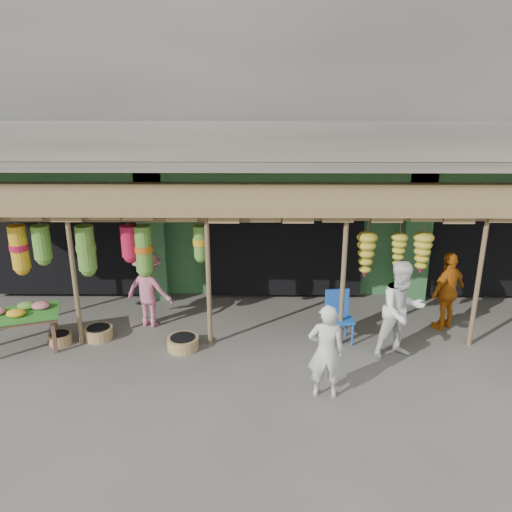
{
  "coord_description": "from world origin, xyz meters",
  "views": [
    {
      "loc": [
        -0.53,
        -8.84,
        4.66
      ],
      "look_at": [
        -0.63,
        1.0,
        1.4
      ],
      "focal_mm": 35.0,
      "sensor_mm": 36.0,
      "label": 1
    }
  ],
  "objects_px": {
    "person_vendor": "(448,291)",
    "person_front": "(326,351)",
    "flower_table": "(18,315)",
    "person_shopper": "(149,289)",
    "blue_chair": "(338,313)",
    "person_right": "(401,310)"
  },
  "relations": [
    {
      "from": "person_front",
      "to": "person_shopper",
      "type": "distance_m",
      "value": 4.16
    },
    {
      "from": "blue_chair",
      "to": "person_shopper",
      "type": "xyz_separation_m",
      "value": [
        -3.81,
        0.6,
        0.24
      ]
    },
    {
      "from": "person_front",
      "to": "person_vendor",
      "type": "height_order",
      "value": "person_vendor"
    },
    {
      "from": "person_front",
      "to": "person_shopper",
      "type": "height_order",
      "value": "person_shopper"
    },
    {
      "from": "blue_chair",
      "to": "flower_table",
      "type": "bearing_deg",
      "value": 175.63
    },
    {
      "from": "blue_chair",
      "to": "person_shopper",
      "type": "relative_size",
      "value": 0.63
    },
    {
      "from": "flower_table",
      "to": "person_shopper",
      "type": "xyz_separation_m",
      "value": [
        2.2,
        1.07,
        0.09
      ]
    },
    {
      "from": "blue_chair",
      "to": "person_right",
      "type": "bearing_deg",
      "value": -41.62
    },
    {
      "from": "person_shopper",
      "to": "flower_table",
      "type": "bearing_deg",
      "value": 43.73
    },
    {
      "from": "person_front",
      "to": "person_right",
      "type": "distance_m",
      "value": 1.97
    },
    {
      "from": "person_front",
      "to": "flower_table",
      "type": "bearing_deg",
      "value": -9.96
    },
    {
      "from": "flower_table",
      "to": "blue_chair",
      "type": "bearing_deg",
      "value": -14.4
    },
    {
      "from": "person_front",
      "to": "person_right",
      "type": "height_order",
      "value": "person_right"
    },
    {
      "from": "person_front",
      "to": "person_shopper",
      "type": "relative_size",
      "value": 0.99
    },
    {
      "from": "flower_table",
      "to": "blue_chair",
      "type": "relative_size",
      "value": 1.66
    },
    {
      "from": "blue_chair",
      "to": "person_right",
      "type": "relative_size",
      "value": 0.55
    },
    {
      "from": "flower_table",
      "to": "person_front",
      "type": "distance_m",
      "value": 5.71
    },
    {
      "from": "person_vendor",
      "to": "person_front",
      "type": "bearing_deg",
      "value": 6.33
    },
    {
      "from": "flower_table",
      "to": "blue_chair",
      "type": "distance_m",
      "value": 6.03
    },
    {
      "from": "person_right",
      "to": "person_shopper",
      "type": "xyz_separation_m",
      "value": [
        -4.82,
        1.25,
        -0.12
      ]
    },
    {
      "from": "person_front",
      "to": "blue_chair",
      "type": "bearing_deg",
      "value": -99.7
    },
    {
      "from": "person_front",
      "to": "person_shopper",
      "type": "bearing_deg",
      "value": -32.51
    }
  ]
}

